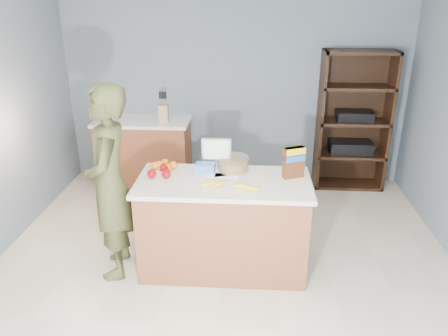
# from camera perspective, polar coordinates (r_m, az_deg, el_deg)

# --- Properties ---
(floor) EXTENTS (4.50, 5.00, 0.02)m
(floor) POSITION_cam_1_polar(r_m,az_deg,el_deg) (4.09, -0.34, -14.97)
(floor) COLOR beige
(floor) RESTS_ON ground
(walls) EXTENTS (4.52, 5.02, 2.51)m
(walls) POSITION_cam_1_polar(r_m,az_deg,el_deg) (3.37, -0.40, 8.06)
(walls) COLOR slate
(walls) RESTS_ON ground
(counter_peninsula) EXTENTS (1.56, 0.76, 0.90)m
(counter_peninsula) POSITION_cam_1_polar(r_m,az_deg,el_deg) (4.11, -0.05, -7.83)
(counter_peninsula) COLOR brown
(counter_peninsula) RESTS_ON ground
(back_cabinet) EXTENTS (1.24, 0.62, 0.90)m
(back_cabinet) POSITION_cam_1_polar(r_m,az_deg,el_deg) (5.99, -10.34, 2.08)
(back_cabinet) COLOR brown
(back_cabinet) RESTS_ON ground
(shelving_unit) EXTENTS (0.90, 0.40, 1.80)m
(shelving_unit) POSITION_cam_1_polar(r_m,az_deg,el_deg) (5.98, 16.40, 5.64)
(shelving_unit) COLOR black
(shelving_unit) RESTS_ON ground
(person) EXTENTS (0.54, 0.71, 1.78)m
(person) POSITION_cam_1_polar(r_m,az_deg,el_deg) (3.99, -14.70, -2.02)
(person) COLOR #3E4221
(person) RESTS_ON ground
(knife_block) EXTENTS (0.12, 0.10, 0.31)m
(knife_block) POSITION_cam_1_polar(r_m,az_deg,el_deg) (5.70, -7.89, 7.17)
(knife_block) COLOR tan
(knife_block) RESTS_ON back_cabinet
(envelopes) EXTENTS (0.31, 0.19, 0.00)m
(envelopes) POSITION_cam_1_polar(r_m,az_deg,el_deg) (4.00, -0.21, -0.93)
(envelopes) COLOR white
(envelopes) RESTS_ON counter_peninsula
(bananas) EXTENTS (0.51, 0.18, 0.04)m
(bananas) POSITION_cam_1_polar(r_m,az_deg,el_deg) (3.74, 0.83, -2.34)
(bananas) COLOR yellow
(bananas) RESTS_ON counter_peninsula
(apples) EXTENTS (0.22, 0.22, 0.08)m
(apples) POSITION_cam_1_polar(r_m,az_deg,el_deg) (4.00, -8.10, -0.58)
(apples) COLOR #97040A
(apples) RESTS_ON counter_peninsula
(oranges) EXTENTS (0.25, 0.20, 0.08)m
(oranges) POSITION_cam_1_polar(r_m,az_deg,el_deg) (4.17, -7.83, 0.37)
(oranges) COLOR orange
(oranges) RESTS_ON counter_peninsula
(blue_carton) EXTENTS (0.19, 0.13, 0.08)m
(blue_carton) POSITION_cam_1_polar(r_m,az_deg,el_deg) (4.07, -2.49, 0.05)
(blue_carton) COLOR blue
(blue_carton) RESTS_ON counter_peninsula
(salad_bowl) EXTENTS (0.30, 0.30, 0.13)m
(salad_bowl) POSITION_cam_1_polar(r_m,az_deg,el_deg) (4.10, 1.19, 0.48)
(salad_bowl) COLOR #267219
(salad_bowl) RESTS_ON counter_peninsula
(tv) EXTENTS (0.28, 0.12, 0.28)m
(tv) POSITION_cam_1_polar(r_m,az_deg,el_deg) (4.15, -1.00, 2.27)
(tv) COLOR silver
(tv) RESTS_ON counter_peninsula
(cereal_box) EXTENTS (0.20, 0.14, 0.29)m
(cereal_box) POSITION_cam_1_polar(r_m,az_deg,el_deg) (3.95, 9.11, 1.02)
(cereal_box) COLOR #592B14
(cereal_box) RESTS_ON counter_peninsula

